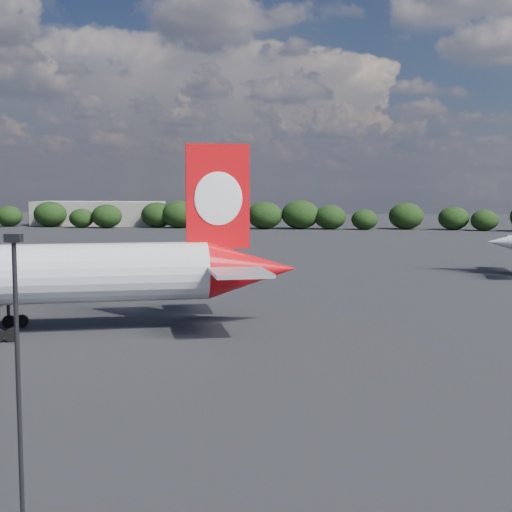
# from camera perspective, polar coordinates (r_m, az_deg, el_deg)

# --- Properties ---
(ground) EXTENTS (500.00, 500.00, 0.00)m
(ground) POSITION_cam_1_polar(r_m,az_deg,el_deg) (100.79, -4.90, -1.79)
(ground) COLOR black
(ground) RESTS_ON ground
(apron_lamp_post) EXTENTS (0.55, 0.30, 11.29)m
(apron_lamp_post) POSITION_cam_1_polar(r_m,az_deg,el_deg) (25.58, -18.48, -9.54)
(apron_lamp_post) COLOR black
(apron_lamp_post) RESTS_ON ground
(terminal_building) EXTENTS (42.00, 16.00, 8.00)m
(terminal_building) POSITION_cam_1_polar(r_m,az_deg,el_deg) (245.82, -12.48, 3.35)
(terminal_building) COLOR gray
(terminal_building) RESTS_ON ground
(highway_sign) EXTENTS (6.00, 0.30, 4.50)m
(highway_sign) POSITION_cam_1_polar(r_m,az_deg,el_deg) (217.38, -2.37, 2.98)
(highway_sign) COLOR #125E1E
(highway_sign) RESTS_ON ground
(billboard_yellow) EXTENTS (5.00, 0.30, 5.50)m
(billboard_yellow) POSITION_cam_1_polar(r_m,az_deg,el_deg) (219.65, 5.65, 3.18)
(billboard_yellow) COLOR yellow
(billboard_yellow) RESTS_ON ground
(horizon_treeline) EXTENTS (202.72, 15.72, 8.87)m
(horizon_treeline) POSITION_cam_1_polar(r_m,az_deg,el_deg) (218.91, 2.72, 3.18)
(horizon_treeline) COLOR black
(horizon_treeline) RESTS_ON ground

